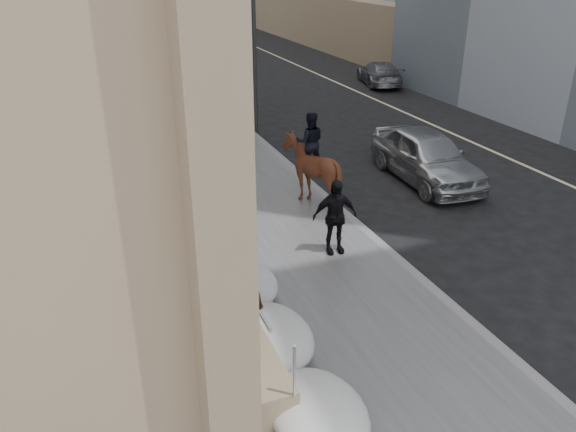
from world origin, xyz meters
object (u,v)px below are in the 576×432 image
object	(u,v)px
mounted_horse_right	(311,166)
car_silver	(426,156)
mounted_horse_left	(233,269)
car_grey	(379,73)
pedestrian	(335,217)

from	to	relation	value
mounted_horse_right	car_silver	size ratio (longest dim) A/B	0.54
mounted_horse_left	car_silver	world-z (taller)	mounted_horse_left
car_silver	car_grey	size ratio (longest dim) A/B	1.10
mounted_horse_right	pedestrian	size ratio (longest dim) A/B	1.40
mounted_horse_left	car_grey	xyz separation A→B (m)	(14.21, 18.99, -0.45)
car_silver	mounted_horse_right	bearing A→B (deg)	-169.82
car_silver	car_grey	distance (m)	15.15
mounted_horse_right	car_silver	xyz separation A→B (m)	(4.34, 0.51, -0.39)
pedestrian	car_silver	size ratio (longest dim) A/B	0.38
car_silver	car_grey	world-z (taller)	car_silver
pedestrian	car_grey	bearing A→B (deg)	64.05
pedestrian	mounted_horse_right	bearing A→B (deg)	84.09
pedestrian	car_grey	distance (m)	20.71
mounted_horse_left	car_silver	xyz separation A→B (m)	(8.05, 5.16, -0.27)
pedestrian	car_grey	size ratio (longest dim) A/B	0.42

